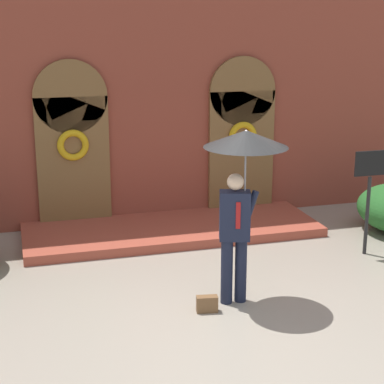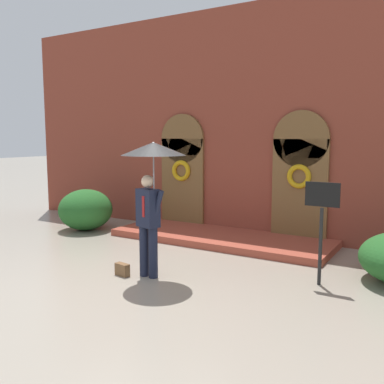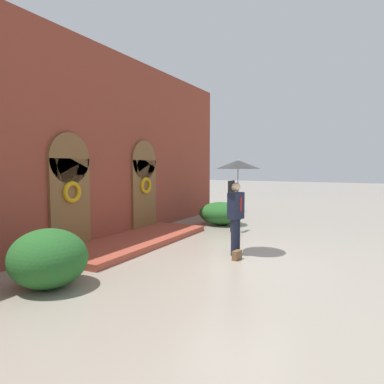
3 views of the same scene
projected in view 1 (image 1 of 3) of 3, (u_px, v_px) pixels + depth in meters
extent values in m
plane|color=gray|center=(227.00, 306.00, 8.62)|extent=(80.00, 80.00, 0.00)
cube|color=brown|center=(156.00, 70.00, 11.78)|extent=(14.00, 0.50, 5.60)
cube|color=brown|center=(74.00, 164.00, 11.51)|extent=(1.30, 0.08, 2.40)
cylinder|color=brown|center=(70.00, 97.00, 11.19)|extent=(1.30, 0.08, 1.30)
cube|color=brown|center=(241.00, 154.00, 12.35)|extent=(1.30, 0.08, 2.40)
cylinder|color=brown|center=(242.00, 91.00, 12.03)|extent=(1.30, 0.08, 1.30)
torus|color=#C69314|center=(73.00, 145.00, 11.36)|extent=(0.56, 0.12, 0.56)
torus|color=#C69314|center=(243.00, 136.00, 12.19)|extent=(0.56, 0.12, 0.56)
cube|color=#98402E|center=(172.00, 230.00, 11.43)|extent=(5.20, 1.80, 0.16)
cylinder|color=#191E33|center=(227.00, 272.00, 8.60)|extent=(0.16, 0.16, 0.90)
cylinder|color=#191E33|center=(241.00, 270.00, 8.65)|extent=(0.16, 0.16, 0.90)
cube|color=#191E33|center=(235.00, 216.00, 8.42)|extent=(0.45, 0.34, 0.66)
cube|color=#A51919|center=(238.00, 216.00, 8.29)|extent=(0.06, 0.03, 0.36)
sphere|color=beige|center=(235.00, 182.00, 8.30)|extent=(0.22, 0.22, 0.22)
cylinder|color=#191E33|center=(251.00, 207.00, 8.45)|extent=(0.22, 0.09, 0.46)
cylinder|color=gray|center=(245.00, 184.00, 8.34)|extent=(0.02, 0.02, 0.98)
cone|color=black|center=(246.00, 139.00, 8.18)|extent=(1.10, 1.10, 0.22)
cone|color=white|center=(246.00, 138.00, 8.18)|extent=(0.60, 0.61, 0.20)
cube|color=brown|center=(207.00, 304.00, 8.42)|extent=(0.30, 0.16, 0.22)
cylinder|color=black|center=(367.00, 216.00, 10.34)|extent=(0.06, 0.06, 1.30)
cube|color=black|center=(371.00, 163.00, 10.11)|extent=(0.56, 0.03, 0.40)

